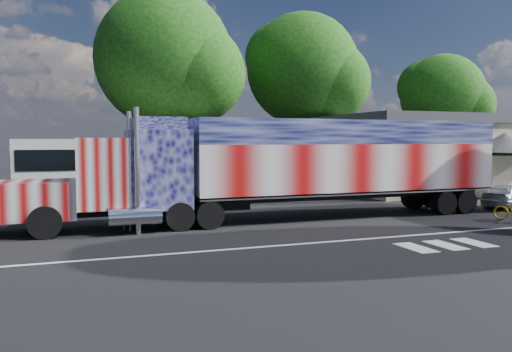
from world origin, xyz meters
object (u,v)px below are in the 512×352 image
object	(u,v)px
woman	(127,212)
coach_bus	(130,169)
semi_truck	(291,165)
parked_car	(509,196)
tree_n_mid	(167,61)
tree_ne_a	(305,70)
tree_far_ne	(444,96)

from	to	relation	value
woman	coach_bus	bearing A→B (deg)	107.35
semi_truck	parked_car	distance (m)	12.48
tree_n_mid	woman	bearing A→B (deg)	-105.23
tree_ne_a	tree_n_mid	xyz separation A→B (m)	(-11.38, -1.52, -0.06)
tree_far_ne	coach_bus	bearing A→B (deg)	-164.82
tree_ne_a	coach_bus	bearing A→B (deg)	-153.55
parked_car	tree_ne_a	size ratio (longest dim) A/B	0.30
parked_car	tree_far_ne	distance (m)	21.80
parked_car	tree_n_mid	world-z (taller)	tree_n_mid
semi_truck	tree_n_mid	bearing A→B (deg)	100.52
coach_bus	parked_car	world-z (taller)	coach_bus
semi_truck	coach_bus	world-z (taller)	semi_truck
tree_ne_a	tree_n_mid	distance (m)	11.48
tree_far_ne	woman	bearing A→B (deg)	-149.08
tree_ne_a	parked_car	bearing A→B (deg)	-77.47
parked_car	tree_n_mid	distance (m)	23.42
semi_truck	tree_n_mid	xyz separation A→B (m)	(-2.85, 15.36, 6.68)
semi_truck	tree_ne_a	size ratio (longest dim) A/B	1.62
semi_truck	woman	distance (m)	7.40
coach_bus	tree_far_ne	xyz separation A→B (m)	(29.01, 7.87, 5.67)
semi_truck	tree_ne_a	xyz separation A→B (m)	(8.52, 16.87, 6.74)
tree_far_ne	tree_n_mid	size ratio (longest dim) A/B	0.81
woman	tree_far_ne	bearing A→B (deg)	54.32
semi_truck	tree_far_ne	bearing A→B (deg)	37.33
tree_ne_a	tree_n_mid	bearing A→B (deg)	-172.41
woman	tree_n_mid	size ratio (longest dim) A/B	0.11
tree_ne_a	tree_far_ne	bearing A→B (deg)	2.36
semi_truck	woman	size ratio (longest dim) A/B	14.70
parked_car	tree_ne_a	distance (m)	19.57
woman	tree_ne_a	size ratio (longest dim) A/B	0.11
parked_car	tree_far_ne	bearing A→B (deg)	-52.93
woman	tree_ne_a	distance (m)	24.92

